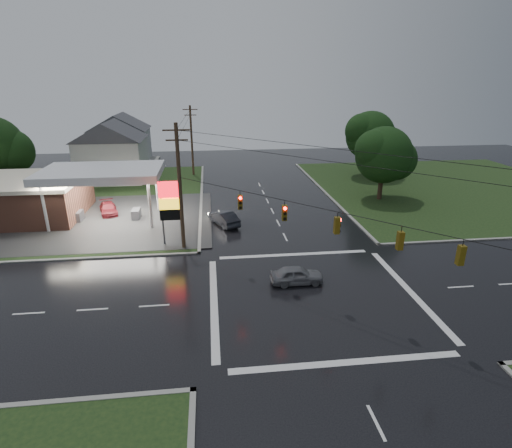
{
  "coord_description": "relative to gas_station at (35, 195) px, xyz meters",
  "views": [
    {
      "loc": [
        -6.89,
        -23.86,
        14.45
      ],
      "look_at": [
        -3.3,
        6.88,
        3.0
      ],
      "focal_mm": 28.0,
      "sensor_mm": 36.0,
      "label": 1
    }
  ],
  "objects": [
    {
      "name": "car_pump",
      "position": [
        7.29,
        0.47,
        -1.93
      ],
      "size": [
        2.92,
        4.55,
        1.23
      ],
      "primitive_type": "imported",
      "rotation": [
        0.0,
        0.0,
        0.31
      ],
      "color": "maroon",
      "rests_on": "ground"
    },
    {
      "name": "car_crossing",
      "position": [
        24.84,
        -17.73,
        -1.88
      ],
      "size": [
        3.92,
        1.58,
        1.34
      ],
      "primitive_type": "imported",
      "rotation": [
        0.0,
        0.0,
        1.57
      ],
      "color": "slate",
      "rests_on": "ground"
    },
    {
      "name": "tree_ne_near",
      "position": [
        39.82,
        2.29,
        3.01
      ],
      "size": [
        7.99,
        6.8,
        8.98
      ],
      "color": "black",
      "rests_on": "ground"
    },
    {
      "name": "grass_nw",
      "position": [
        -0.32,
        6.3,
        -2.51
      ],
      "size": [
        36.0,
        36.0,
        0.08
      ],
      "primitive_type": "cube",
      "color": "black",
      "rests_on": "ground"
    },
    {
      "name": "grass_ne",
      "position": [
        51.68,
        6.3,
        -2.51
      ],
      "size": [
        36.0,
        36.0,
        0.08
      ],
      "primitive_type": "cube",
      "color": "black",
      "rests_on": "ground"
    },
    {
      "name": "tree_ne_far",
      "position": [
        42.83,
        14.29,
        3.63
      ],
      "size": [
        8.46,
        7.2,
        9.8
      ],
      "color": "black",
      "rests_on": "ground"
    },
    {
      "name": "gas_station",
      "position": [
        0.0,
        0.0,
        0.0
      ],
      "size": [
        26.2,
        18.0,
        5.6
      ],
      "color": "#2D2D2D",
      "rests_on": "ground"
    },
    {
      "name": "utility_pole_nw",
      "position": [
        16.18,
        -10.2,
        3.17
      ],
      "size": [
        2.2,
        0.32,
        11.0
      ],
      "color": "#382619",
      "rests_on": "ground"
    },
    {
      "name": "house_near",
      "position": [
        4.73,
        16.3,
        1.86
      ],
      "size": [
        11.05,
        8.48,
        8.6
      ],
      "color": "silver",
      "rests_on": "ground"
    },
    {
      "name": "utility_pole_n",
      "position": [
        16.18,
        18.3,
        2.92
      ],
      "size": [
        2.2,
        0.32,
        10.5
      ],
      "color": "#382619",
      "rests_on": "ground"
    },
    {
      "name": "car_north",
      "position": [
        20.0,
        -4.59,
        -1.81
      ],
      "size": [
        3.28,
        4.75,
        1.48
      ],
      "primitive_type": "imported",
      "rotation": [
        0.0,
        0.0,
        3.57
      ],
      "color": "black",
      "rests_on": "ground"
    },
    {
      "name": "traffic_signals",
      "position": [
        25.69,
        -19.72,
        3.93
      ],
      "size": [
        26.87,
        26.87,
        1.47
      ],
      "color": "black",
      "rests_on": "ground"
    },
    {
      "name": "house_far",
      "position": [
        3.73,
        28.3,
        1.86
      ],
      "size": [
        11.05,
        8.48,
        8.6
      ],
      "color": "silver",
      "rests_on": "ground"
    },
    {
      "name": "ground",
      "position": [
        25.68,
        -19.7,
        -2.55
      ],
      "size": [
        120.0,
        120.0,
        0.0
      ],
      "primitive_type": "plane",
      "color": "black",
      "rests_on": "ground"
    },
    {
      "name": "pylon_sign",
      "position": [
        15.18,
        -9.2,
        1.46
      ],
      "size": [
        2.0,
        0.35,
        6.0
      ],
      "color": "#59595E",
      "rests_on": "ground"
    }
  ]
}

